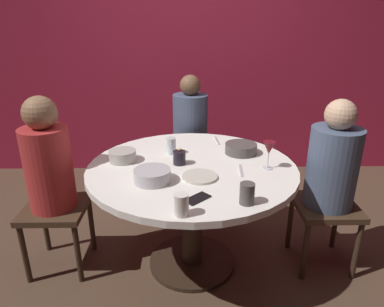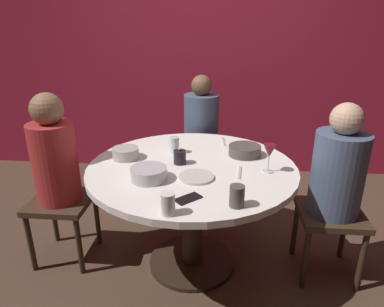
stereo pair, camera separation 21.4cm
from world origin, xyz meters
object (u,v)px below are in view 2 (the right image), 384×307
at_px(cell_phone, 188,198).
at_px(cup_near_candle, 175,145).
at_px(seated_diner_left, 55,162).
at_px(seated_diner_right, 337,175).
at_px(dining_table, 192,188).
at_px(cup_by_left_diner, 168,204).
at_px(candle_holder, 180,157).
at_px(wine_glass, 269,152).
at_px(bowl_salad_center, 245,150).
at_px(dinner_plate, 196,177).
at_px(seated_diner_back, 201,128).
at_px(bowl_serving_large, 149,174).
at_px(bowl_small_white, 125,153).
at_px(cup_by_right_diner, 237,196).

xyz_separation_m(cell_phone, cup_near_candle, (-0.16, 0.65, 0.05)).
bearing_deg(seated_diner_left, seated_diner_right, 0.00).
height_order(dining_table, seated_diner_left, seated_diner_left).
relative_size(seated_diner_right, cup_by_left_diner, 10.67).
relative_size(candle_holder, wine_glass, 0.62).
distance_m(seated_diner_right, bowl_salad_center, 0.60).
bearing_deg(dinner_plate, cup_by_left_diner, -103.89).
height_order(wine_glass, cup_near_candle, wine_glass).
relative_size(candle_holder, cell_phone, 0.78).
relative_size(wine_glass, dinner_plate, 0.85).
distance_m(seated_diner_back, bowl_serving_large, 1.15).
bearing_deg(cell_phone, candle_holder, 148.97).
relative_size(seated_diner_left, cell_phone, 8.60).
bearing_deg(bowl_salad_center, seated_diner_right, -20.24).
bearing_deg(wine_glass, bowl_small_white, 171.53).
bearing_deg(seated_diner_left, bowl_small_white, 9.79).
height_order(wine_glass, cup_by_left_diner, wine_glass).
distance_m(wine_glass, cup_by_right_diner, 0.48).
height_order(seated_diner_back, seated_diner_right, seated_diner_back).
xyz_separation_m(seated_diner_left, bowl_salad_center, (1.25, 0.21, 0.05)).
xyz_separation_m(seated_diner_right, wine_glass, (-0.43, -0.06, 0.16)).
height_order(wine_glass, dinner_plate, wine_glass).
relative_size(seated_diner_back, candle_holder, 10.86).
height_order(candle_holder, cup_near_candle, cup_near_candle).
relative_size(dinner_plate, bowl_serving_large, 0.99).
height_order(seated_diner_right, cup_by_left_diner, seated_diner_right).
height_order(seated_diner_right, bowl_serving_large, seated_diner_right).
bearing_deg(seated_diner_back, bowl_serving_large, -11.52).
bearing_deg(dining_table, seated_diner_back, 90.00).
bearing_deg(cell_phone, dining_table, 139.40).
relative_size(seated_diner_back, bowl_salad_center, 5.48).
relative_size(seated_diner_back, cell_phone, 8.52).
xyz_separation_m(cup_near_candle, cup_by_right_diner, (0.40, -0.69, -0.00)).
bearing_deg(cup_near_candle, wine_glass, -23.35).
distance_m(bowl_salad_center, cup_by_left_diner, 0.90).
xyz_separation_m(dining_table, seated_diner_right, (0.90, 0.00, 0.13)).
bearing_deg(dining_table, bowl_salad_center, 31.19).
relative_size(bowl_serving_large, bowl_salad_center, 0.97).
relative_size(candle_holder, cup_by_right_diner, 1.00).
bearing_deg(bowl_salad_center, cup_near_candle, -179.68).
bearing_deg(bowl_salad_center, dining_table, -148.81).
relative_size(dinner_plate, cell_phone, 1.49).
xyz_separation_m(dining_table, bowl_small_white, (-0.45, 0.08, 0.19)).
bearing_deg(bowl_serving_large, candle_holder, 59.44).
xyz_separation_m(bowl_small_white, cup_near_candle, (0.31, 0.12, 0.02)).
bearing_deg(bowl_salad_center, bowl_small_white, -170.84).
xyz_separation_m(seated_diner_left, cup_near_candle, (0.77, 0.20, 0.07)).
xyz_separation_m(dining_table, bowl_serving_large, (-0.23, -0.23, 0.20)).
bearing_deg(wine_glass, cell_phone, -139.31).
bearing_deg(candle_holder, cup_by_left_diner, -88.10).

